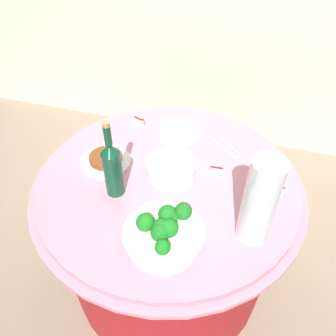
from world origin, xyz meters
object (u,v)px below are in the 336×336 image
(serving_tongs, at_px, (227,148))
(food_plate_stir_fry, at_px, (106,160))
(plate_stack, at_px, (171,168))
(wine_bottle, at_px, (113,168))
(food_plate_rice, at_px, (178,129))
(decorative_fruit_vase, at_px, (259,204))
(broccoli_bowl, at_px, (164,232))
(label_placard_mid, at_px, (139,120))
(label_placard_front, at_px, (217,169))
(label_placard_rear, at_px, (278,189))

(serving_tongs, relative_size, food_plate_stir_fry, 0.68)
(plate_stack, relative_size, wine_bottle, 0.62)
(food_plate_rice, bearing_deg, wine_bottle, -106.05)
(plate_stack, relative_size, decorative_fruit_vase, 0.62)
(broccoli_bowl, height_order, food_plate_stir_fry, broccoli_bowl)
(food_plate_stir_fry, bearing_deg, label_placard_mid, 81.59)
(food_plate_stir_fry, bearing_deg, serving_tongs, 26.07)
(label_placard_front, height_order, label_placard_mid, same)
(serving_tongs, bearing_deg, wine_bottle, -134.46)
(food_plate_rice, bearing_deg, label_placard_rear, -31.43)
(plate_stack, bearing_deg, wine_bottle, -138.02)
(label_placard_front, bearing_deg, serving_tongs, 84.21)
(broccoli_bowl, relative_size, wine_bottle, 0.83)
(food_plate_rice, bearing_deg, serving_tongs, -14.24)
(broccoli_bowl, relative_size, food_plate_stir_fry, 1.27)
(decorative_fruit_vase, bearing_deg, serving_tongs, 108.96)
(decorative_fruit_vase, bearing_deg, label_placard_rear, 70.75)
(plate_stack, bearing_deg, decorative_fruit_vase, -31.43)
(plate_stack, bearing_deg, label_placard_mid, 130.70)
(wine_bottle, height_order, decorative_fruit_vase, decorative_fruit_vase)
(plate_stack, xyz_separation_m, label_placard_rear, (0.44, -0.00, 0.00))
(decorative_fruit_vase, height_order, label_placard_front, decorative_fruit_vase)
(broccoli_bowl, relative_size, label_placard_mid, 5.09)
(food_plate_stir_fry, height_order, label_placard_rear, label_placard_rear)
(decorative_fruit_vase, bearing_deg, wine_bottle, 174.16)
(wine_bottle, relative_size, label_placard_mid, 6.11)
(broccoli_bowl, height_order, serving_tongs, broccoli_bowl)
(wine_bottle, xyz_separation_m, label_placard_rear, (0.62, 0.16, -0.10))
(label_placard_rear, bearing_deg, label_placard_front, 169.51)
(food_plate_stir_fry, relative_size, label_placard_mid, 4.00)
(wine_bottle, height_order, serving_tongs, wine_bottle)
(label_placard_mid, xyz_separation_m, label_placard_rear, (0.69, -0.29, 0.00))
(decorative_fruit_vase, distance_m, label_placard_rear, 0.27)
(serving_tongs, xyz_separation_m, label_placard_mid, (-0.46, 0.06, 0.03))
(label_placard_front, distance_m, label_placard_rear, 0.26)
(food_plate_stir_fry, bearing_deg, decorative_fruit_vase, -17.48)
(broccoli_bowl, xyz_separation_m, serving_tongs, (0.13, 0.57, -0.04))
(decorative_fruit_vase, distance_m, serving_tongs, 0.50)
(wine_bottle, distance_m, decorative_fruit_vase, 0.55)
(food_plate_stir_fry, xyz_separation_m, label_placard_mid, (0.05, 0.31, 0.02))
(label_placard_rear, bearing_deg, wine_bottle, -165.27)
(label_placard_mid, bearing_deg, food_plate_stir_fry, -98.41)
(food_plate_rice, bearing_deg, label_placard_front, -46.70)
(label_placard_front, bearing_deg, food_plate_rice, 133.30)
(plate_stack, distance_m, serving_tongs, 0.31)
(serving_tongs, distance_m, label_placard_mid, 0.46)
(label_placard_mid, relative_size, label_placard_rear, 1.00)
(serving_tongs, relative_size, label_placard_front, 2.71)
(food_plate_rice, bearing_deg, broccoli_bowl, -79.00)
(wine_bottle, height_order, label_placard_mid, wine_bottle)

